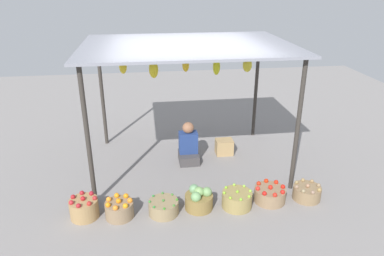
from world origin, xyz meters
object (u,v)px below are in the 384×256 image
object	(u,v)px
basket_potatoes	(307,192)
basket_limes	(237,199)
basket_oranges	(119,209)
vendor_person	(188,147)
wooden_crate_near_vendor	(224,147)
basket_cabbages	(199,199)
basket_red_tomatoes	(270,194)
basket_red_apples	(84,208)
basket_green_chilies	(164,207)

from	to	relation	value
basket_potatoes	basket_limes	bearing A→B (deg)	-176.89
basket_oranges	basket_limes	size ratio (longest dim) A/B	0.91
vendor_person	wooden_crate_near_vendor	bearing A→B (deg)	15.66
basket_cabbages	basket_red_tomatoes	world-z (taller)	basket_cabbages
vendor_person	basket_limes	bearing A→B (deg)	-70.48
vendor_person	basket_cabbages	bearing A→B (deg)	-91.16
basket_red_apples	basket_red_tomatoes	bearing A→B (deg)	0.64
basket_red_apples	basket_oranges	world-z (taller)	basket_red_apples
vendor_person	basket_green_chilies	world-z (taller)	vendor_person
basket_red_apples	wooden_crate_near_vendor	xyz separation A→B (m)	(2.43, 1.69, -0.00)
basket_red_apples	basket_potatoes	distance (m)	3.39
vendor_person	basket_cabbages	world-z (taller)	vendor_person
basket_red_tomatoes	basket_potatoes	size ratio (longest dim) A/B	1.13
vendor_person	basket_oranges	world-z (taller)	vendor_person
basket_green_chilies	basket_red_tomatoes	distance (m)	1.65
basket_red_apples	basket_cabbages	size ratio (longest dim) A/B	0.98
basket_oranges	wooden_crate_near_vendor	xyz separation A→B (m)	(1.93, 1.76, 0.02)
basket_green_chilies	basket_potatoes	world-z (taller)	basket_potatoes
basket_cabbages	basket_limes	world-z (taller)	basket_cabbages
basket_red_tomatoes	wooden_crate_near_vendor	world-z (taller)	wooden_crate_near_vendor
basket_oranges	basket_limes	bearing A→B (deg)	0.50
basket_green_chilies	basket_potatoes	distance (m)	2.25
basket_red_apples	vendor_person	bearing A→B (deg)	41.18
basket_cabbages	vendor_person	bearing A→B (deg)	88.84
basket_oranges	basket_potatoes	size ratio (longest dim) A/B	0.95
basket_oranges	basket_red_tomatoes	size ratio (longest dim) A/B	0.85
vendor_person	basket_red_tomatoes	size ratio (longest dim) A/B	1.61
basket_red_tomatoes	basket_potatoes	distance (m)	0.60
vendor_person	basket_green_chilies	xyz separation A→B (m)	(-0.56, -1.56, -0.19)
basket_cabbages	basket_red_apples	bearing A→B (deg)	179.60
basket_oranges	vendor_person	bearing A→B (deg)	52.29
basket_red_apples	basket_oranges	size ratio (longest dim) A/B	1.00
basket_limes	wooden_crate_near_vendor	world-z (taller)	wooden_crate_near_vendor
basket_red_tomatoes	basket_potatoes	world-z (taller)	basket_red_tomatoes
vendor_person	basket_red_tomatoes	distance (m)	1.83
basket_potatoes	wooden_crate_near_vendor	world-z (taller)	wooden_crate_near_vendor
vendor_person	basket_red_apples	world-z (taller)	vendor_person
basket_red_apples	basket_limes	size ratio (longest dim) A/B	0.91
vendor_person	basket_green_chilies	distance (m)	1.67
vendor_person	wooden_crate_near_vendor	xyz separation A→B (m)	(0.73, 0.20, -0.15)
basket_red_apples	basket_oranges	xyz separation A→B (m)	(0.50, -0.06, -0.02)
basket_oranges	basket_red_tomatoes	distance (m)	2.29
basket_cabbages	wooden_crate_near_vendor	size ratio (longest dim) A/B	1.29
basket_green_chilies	vendor_person	bearing A→B (deg)	70.18
basket_red_tomatoes	wooden_crate_near_vendor	bearing A→B (deg)	102.12
basket_oranges	wooden_crate_near_vendor	size ratio (longest dim) A/B	1.26
vendor_person	basket_limes	world-z (taller)	vendor_person
basket_oranges	basket_red_tomatoes	world-z (taller)	basket_oranges
basket_limes	basket_potatoes	bearing A→B (deg)	3.11
basket_red_apples	basket_green_chilies	bearing A→B (deg)	-3.63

